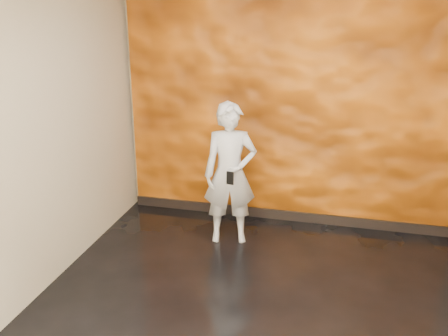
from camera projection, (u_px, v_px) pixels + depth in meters
room at (258, 160)px, 4.00m from camera, size 4.02×4.02×2.81m
feature_wall at (289, 110)px, 5.80m from camera, size 3.90×0.06×2.75m
baseboard at (284, 215)px, 6.20m from camera, size 3.90×0.04×0.12m
man at (230, 174)px, 5.46m from camera, size 0.66×0.52×1.59m
phone at (230, 178)px, 5.22m from camera, size 0.08×0.03×0.14m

